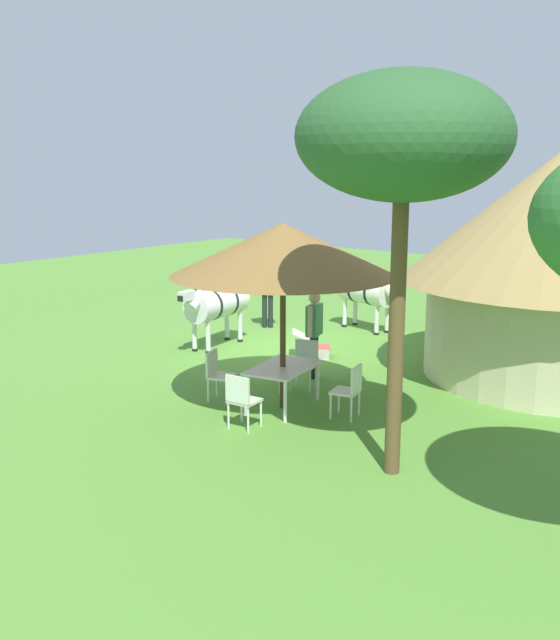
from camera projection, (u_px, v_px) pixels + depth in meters
name	position (u px, v px, depth m)	size (l,w,h in m)	color
ground_plane	(279.00, 350.00, 16.31)	(36.00, 36.00, 0.00)	#558E34
shade_umbrella	(283.00, 249.00, 11.91)	(3.78, 3.78, 3.18)	#47311B
patio_dining_table	(283.00, 371.00, 12.35)	(1.52, 1.11, 0.74)	silver
patio_chair_near_hut	(305.00, 361.00, 13.51)	(0.54, 0.55, 0.90)	silver
patio_chair_east_end	(217.00, 372.00, 12.77)	(0.55, 0.54, 0.90)	silver
patio_chair_west_end	(241.00, 398.00, 11.37)	(0.46, 0.48, 0.90)	silver
patio_chair_near_lawn	(350.00, 388.00, 11.86)	(0.52, 0.51, 0.90)	white
guest_beside_umbrella	(314.00, 326.00, 14.02)	(0.59, 0.35, 1.72)	black
standing_watcher	(267.00, 287.00, 18.38)	(0.44, 0.54, 1.75)	black
striped_lounge_chair	(312.00, 345.00, 15.74)	(0.91, 0.97, 0.58)	#D0473F
zebra_nearest_camera	(216.00, 304.00, 16.42)	(2.34, 0.89, 1.54)	silver
zebra_by_umbrella	(368.00, 291.00, 18.09)	(1.00, 2.15, 1.54)	silver
acacia_tree_far_lawn	(403.00, 140.00, 8.94)	(2.71, 2.71, 5.27)	brown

